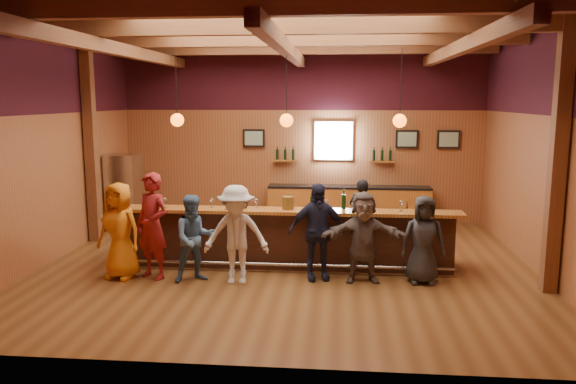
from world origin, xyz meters
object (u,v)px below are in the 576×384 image
(bar_counter, at_px, (288,237))
(customer_white, at_px, (236,235))
(customer_navy, at_px, (317,232))
(customer_dark, at_px, (423,240))
(stainless_fridge, at_px, (124,192))
(customer_brown, at_px, (363,237))
(customer_orange, at_px, (120,231))
(bartender, at_px, (362,214))
(ice_bucket, at_px, (288,203))
(customer_denim, at_px, (195,238))
(back_bar_cabinet, at_px, (349,205))
(customer_redvest, at_px, (152,226))
(bottle_a, at_px, (312,203))

(bar_counter, relative_size, customer_white, 3.76)
(customer_navy, relative_size, customer_dark, 1.12)
(stainless_fridge, bearing_deg, customer_brown, -31.64)
(customer_orange, distance_m, customer_dark, 5.18)
(customer_orange, distance_m, bartender, 4.80)
(customer_white, height_order, customer_brown, customer_white)
(stainless_fridge, xyz_separation_m, customer_navy, (4.69, -3.31, -0.06))
(customer_orange, height_order, ice_bucket, customer_orange)
(customer_denim, height_order, ice_bucket, customer_denim)
(back_bar_cabinet, xyz_separation_m, customer_redvest, (-3.44, -4.62, 0.45))
(customer_denim, height_order, customer_dark, customer_dark)
(back_bar_cabinet, distance_m, customer_dark, 4.62)
(bar_counter, xyz_separation_m, customer_denim, (-1.49, -1.15, 0.22))
(customer_denim, height_order, customer_navy, customer_navy)
(customer_denim, xyz_separation_m, customer_dark, (3.85, 0.26, 0.00))
(customer_denim, xyz_separation_m, bottle_a, (1.95, 0.88, 0.49))
(customer_dark, distance_m, bottle_a, 2.06)
(stainless_fridge, bearing_deg, bar_counter, -30.76)
(back_bar_cabinet, bearing_deg, customer_navy, -97.85)
(customer_redvest, xyz_separation_m, customer_brown, (3.61, 0.12, -0.15))
(customer_denim, relative_size, bottle_a, 4.76)
(customer_redvest, height_order, customer_dark, customer_redvest)
(customer_white, bearing_deg, ice_bucket, 46.12)
(customer_brown, relative_size, ice_bucket, 6.79)
(customer_redvest, distance_m, customer_brown, 3.62)
(bottle_a, bearing_deg, bartender, 56.51)
(stainless_fridge, xyz_separation_m, customer_denim, (2.63, -3.60, -0.15))
(stainless_fridge, bearing_deg, back_bar_cabinet, 11.93)
(back_bar_cabinet, height_order, customer_brown, customer_brown)
(customer_white, height_order, ice_bucket, customer_white)
(customer_navy, height_order, customer_brown, customer_navy)
(stainless_fridge, relative_size, bottle_a, 5.75)
(stainless_fridge, distance_m, customer_navy, 5.74)
(bartender, bearing_deg, customer_dark, 130.50)
(bartender, xyz_separation_m, ice_bucket, (-1.39, -1.47, 0.49))
(customer_white, xyz_separation_m, ice_bucket, (0.78, 0.91, 0.39))
(customer_orange, bearing_deg, customer_dark, 17.10)
(customer_redvest, bearing_deg, customer_orange, -146.76)
(customer_denim, height_order, bottle_a, customer_denim)
(customer_navy, bearing_deg, customer_orange, 169.79)
(back_bar_cabinet, bearing_deg, customer_white, -112.17)
(bar_counter, distance_m, stainless_fridge, 4.81)
(customer_navy, xyz_separation_m, bartender, (0.84, 2.04, -0.11))
(bottle_a, bearing_deg, customer_navy, -79.03)
(back_bar_cabinet, height_order, customer_orange, customer_orange)
(customer_white, bearing_deg, customer_denim, 172.81)
(bar_counter, relative_size, bartender, 4.29)
(back_bar_cabinet, relative_size, customer_denim, 2.68)
(stainless_fridge, relative_size, customer_denim, 1.21)
(customer_orange, relative_size, customer_brown, 1.08)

